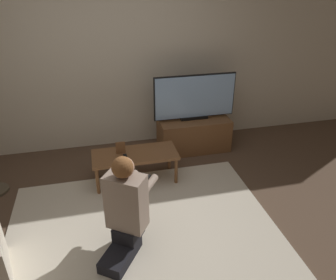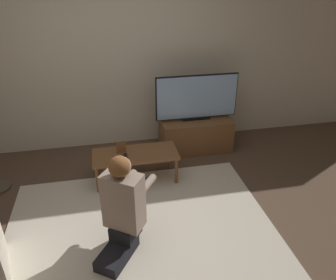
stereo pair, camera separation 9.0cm
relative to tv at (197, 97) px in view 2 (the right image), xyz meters
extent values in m
plane|color=brown|center=(-0.98, -1.50, -0.78)|extent=(10.00, 10.00, 0.00)
cube|color=beige|center=(-0.98, 0.43, 0.52)|extent=(10.00, 0.06, 2.60)
cube|color=beige|center=(-0.98, -1.50, -0.77)|extent=(2.63, 1.99, 0.02)
cube|color=brown|center=(0.00, 0.00, -0.55)|extent=(0.98, 0.48, 0.46)
cube|color=black|center=(0.00, 0.00, -0.30)|extent=(0.38, 0.08, 0.04)
cube|color=black|center=(0.00, 0.00, 0.01)|extent=(1.12, 0.03, 0.60)
cube|color=#8CB2E0|center=(0.00, 0.00, 0.01)|extent=(1.09, 0.04, 0.57)
cube|color=brown|center=(-0.92, -0.63, -0.41)|extent=(1.00, 0.43, 0.04)
cylinder|color=brown|center=(-1.38, -0.80, -0.60)|extent=(0.04, 0.04, 0.35)
cylinder|color=brown|center=(-0.46, -0.80, -0.60)|extent=(0.04, 0.04, 0.35)
cylinder|color=brown|center=(-1.38, -0.46, -0.60)|extent=(0.04, 0.04, 0.35)
cylinder|color=brown|center=(-0.46, -0.46, -0.60)|extent=(0.04, 0.04, 0.35)
cube|color=black|center=(-1.23, -1.83, -0.71)|extent=(0.43, 0.49, 0.11)
cube|color=black|center=(-1.14, -1.69, -0.58)|extent=(0.32, 0.32, 0.14)
cube|color=gray|center=(-1.14, -1.69, -0.25)|extent=(0.39, 0.36, 0.53)
sphere|color=tan|center=(-1.14, -1.69, 0.10)|extent=(0.18, 0.18, 0.18)
sphere|color=brown|center=(-1.15, -1.70, 0.12)|extent=(0.18, 0.18, 0.18)
cube|color=black|center=(-0.93, -1.38, -0.22)|extent=(0.13, 0.11, 0.04)
cylinder|color=gray|center=(-0.91, -1.54, -0.22)|extent=(0.23, 0.29, 0.07)
cylinder|color=gray|center=(-1.08, -1.42, -0.22)|extent=(0.23, 0.29, 0.07)
cube|color=brown|center=(-1.08, -0.59, -0.32)|extent=(0.11, 0.01, 0.15)
cube|color=black|center=(-1.04, -0.71, -0.38)|extent=(0.04, 0.15, 0.02)
camera|label=1|loc=(-1.30, -3.95, 1.55)|focal=35.00mm
camera|label=2|loc=(-1.21, -3.97, 1.55)|focal=35.00mm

